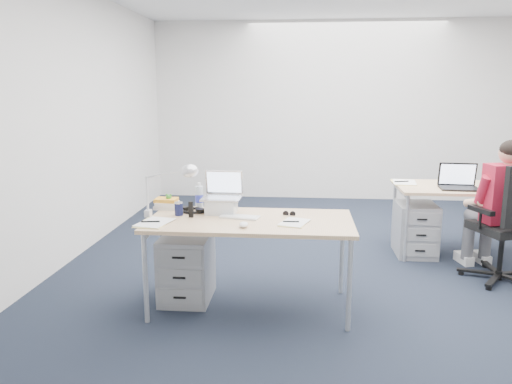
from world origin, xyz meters
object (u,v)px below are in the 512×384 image
seated_person (496,207)px  wireless_keyboard (240,217)px  headphones (192,210)px  can_koozie (179,209)px  computer_mouse (244,225)px  desk_lamp (164,190)px  office_chair (504,248)px  cordless_phone (191,209)px  sunglasses (289,214)px  water_bottle (199,196)px  dark_laptop (460,176)px  desk_far (474,191)px  silver_laptop (221,193)px  book_stack (167,203)px  drawer_pedestal_far (415,229)px  desk_near (250,225)px  bear_figurine (169,201)px  drawer_pedestal_near (187,267)px

seated_person → wireless_keyboard: bearing=-170.6°
headphones → can_koozie: size_ratio=2.13×
computer_mouse → desk_lamp: size_ratio=0.24×
office_chair → cordless_phone: office_chair is taller
desk_lamp → headphones: bearing=32.0°
headphones → cordless_phone: bearing=-57.4°
wireless_keyboard → sunglasses: bearing=28.2°
water_bottle → cordless_phone: 0.32m
dark_laptop → desk_far: bearing=43.8°
silver_laptop → computer_mouse: size_ratio=3.15×
desk_far → computer_mouse: bearing=-141.0°
seated_person → silver_laptop: (-2.47, -0.76, 0.25)m
seated_person → book_stack: size_ratio=6.53×
desk_far → book_stack: (-2.96, -1.28, 0.09)m
cordless_phone → can_koozie: bearing=169.0°
drawer_pedestal_far → silver_laptop: (-1.87, -1.30, 0.62)m
headphones → desk_lamp: bearing=-111.7°
book_stack → desk_lamp: (0.06, -0.28, 0.18)m
desk_near → silver_laptop: bearing=144.6°
headphones → can_koozie: (-0.08, -0.12, 0.04)m
book_stack → office_chair: bearing=8.9°
silver_laptop → desk_lamp: size_ratio=0.75×
wireless_keyboard → water_bottle: 0.50m
desk_far → office_chair: size_ratio=1.45×
desk_near → computer_mouse: (-0.03, -0.23, 0.07)m
desk_far → wireless_keyboard: wireless_keyboard is taller
headphones → can_koozie: can_koozie is taller
office_chair → water_bottle: size_ratio=4.98×
office_chair → computer_mouse: bearing=-176.1°
desk_far → seated_person: (-0.00, -0.64, -0.03)m
wireless_keyboard → headphones: (-0.42, 0.16, 0.01)m
desk_near → desk_lamp: (-0.69, 0.02, 0.27)m
can_koozie → bear_figurine: 0.27m
drawer_pedestal_far → drawer_pedestal_near: bearing=-147.5°
wireless_keyboard → cordless_phone: cordless_phone is taller
drawer_pedestal_near → desk_lamp: desk_lamp is taller
drawer_pedestal_far → computer_mouse: 2.42m
book_stack → sunglasses: bearing=-7.8°
dark_laptop → drawer_pedestal_far: bearing=173.4°
desk_lamp → wireless_keyboard: bearing=-11.1°
desk_far → cordless_phone: size_ratio=12.44×
wireless_keyboard → dark_laptop: (2.09, 1.37, 0.13)m
headphones → desk_lamp: (-0.18, -0.19, 0.20)m
office_chair → computer_mouse: 2.52m
desk_far → headphones: (-2.72, -1.38, 0.07)m
headphones → computer_mouse: bearing=-19.4°
drawer_pedestal_far → bear_figurine: bearing=-153.2°
drawer_pedestal_far → bear_figurine: bear_figurine is taller
cordless_phone → dark_laptop: 2.85m
desk_near → silver_laptop: size_ratio=4.78×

